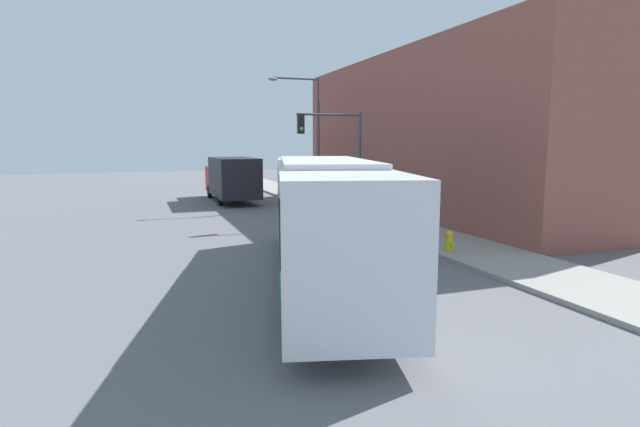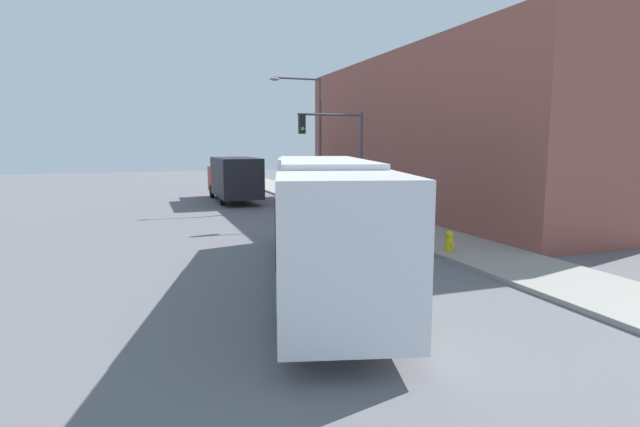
# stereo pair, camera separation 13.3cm
# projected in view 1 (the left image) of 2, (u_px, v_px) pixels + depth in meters

# --- Properties ---
(ground_plane) EXTENTS (120.00, 120.00, 0.00)m
(ground_plane) POSITION_uv_depth(u_px,v_px,m) (341.00, 289.00, 13.30)
(ground_plane) COLOR slate
(sidewalk) EXTENTS (3.22, 70.00, 0.14)m
(sidewalk) POSITION_uv_depth(u_px,v_px,m) (312.00, 199.00, 33.97)
(sidewalk) COLOR gray
(sidewalk) RESTS_ON ground_plane
(building_facade) EXTENTS (6.00, 23.34, 8.66)m
(building_facade) POSITION_uv_depth(u_px,v_px,m) (431.00, 135.00, 28.13)
(building_facade) COLOR brown
(building_facade) RESTS_ON ground_plane
(city_bus) EXTENTS (5.59, 12.57, 3.42)m
(city_bus) POSITION_uv_depth(u_px,v_px,m) (323.00, 211.00, 13.78)
(city_bus) COLOR silver
(city_bus) RESTS_ON ground_plane
(delivery_truck) EXTENTS (2.49, 7.98, 2.93)m
(delivery_truck) POSITION_uv_depth(u_px,v_px,m) (231.00, 178.00, 33.07)
(delivery_truck) COLOR black
(delivery_truck) RESTS_ON ground_plane
(fire_hydrant) EXTENTS (0.28, 0.37, 0.72)m
(fire_hydrant) POSITION_uv_depth(u_px,v_px,m) (449.00, 241.00, 17.31)
(fire_hydrant) COLOR gold
(fire_hydrant) RESTS_ON sidewalk
(traffic_light_pole) EXTENTS (3.28, 0.35, 5.21)m
(traffic_light_pole) POSITION_uv_depth(u_px,v_px,m) (338.00, 146.00, 23.85)
(traffic_light_pole) COLOR #47474C
(traffic_light_pole) RESTS_ON sidewalk
(parking_meter) EXTENTS (0.14, 0.14, 1.40)m
(parking_meter) POSITION_uv_depth(u_px,v_px,m) (375.00, 205.00, 22.59)
(parking_meter) COLOR #47474C
(parking_meter) RESTS_ON sidewalk
(street_lamp) EXTENTS (3.15, 0.28, 7.55)m
(street_lamp) POSITION_uv_depth(u_px,v_px,m) (311.00, 130.00, 29.75)
(street_lamp) COLOR #47474C
(street_lamp) RESTS_ON sidewalk
(pedestrian_near_corner) EXTENTS (0.34, 0.34, 1.78)m
(pedestrian_near_corner) POSITION_uv_depth(u_px,v_px,m) (358.00, 197.00, 26.27)
(pedestrian_near_corner) COLOR #23283D
(pedestrian_near_corner) RESTS_ON sidewalk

